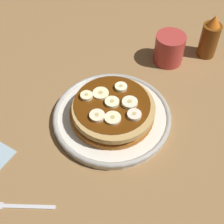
% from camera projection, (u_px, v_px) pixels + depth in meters
% --- Properties ---
extents(ground_plane, '(1.40, 1.40, 0.03)m').
position_uv_depth(ground_plane, '(112.00, 124.00, 0.72)').
color(ground_plane, olive).
extents(plate, '(0.25, 0.25, 0.02)m').
position_uv_depth(plate, '(112.00, 117.00, 0.70)').
color(plate, silver).
rests_on(plate, ground_plane).
extents(pancake_stack, '(0.18, 0.18, 0.04)m').
position_uv_depth(pancake_stack, '(112.00, 111.00, 0.68)').
color(pancake_stack, '#AB6023').
rests_on(pancake_stack, plate).
extents(banana_slice_0, '(0.03, 0.03, 0.01)m').
position_uv_depth(banana_slice_0, '(111.00, 103.00, 0.66)').
color(banana_slice_0, '#F5F3C0').
rests_on(banana_slice_0, pancake_stack).
extents(banana_slice_1, '(0.03, 0.03, 0.01)m').
position_uv_depth(banana_slice_1, '(87.00, 96.00, 0.67)').
color(banana_slice_1, '#F8EEB5').
rests_on(banana_slice_1, pancake_stack).
extents(banana_slice_2, '(0.03, 0.03, 0.01)m').
position_uv_depth(banana_slice_2, '(113.00, 118.00, 0.63)').
color(banana_slice_2, '#FBEBB6').
rests_on(banana_slice_2, pancake_stack).
extents(banana_slice_3, '(0.03, 0.03, 0.01)m').
position_uv_depth(banana_slice_3, '(121.00, 87.00, 0.69)').
color(banana_slice_3, '#F6F2C2').
rests_on(banana_slice_3, pancake_stack).
extents(banana_slice_4, '(0.03, 0.03, 0.01)m').
position_uv_depth(banana_slice_4, '(101.00, 93.00, 0.68)').
color(banana_slice_4, '#F7ECB2').
rests_on(banana_slice_4, pancake_stack).
extents(banana_slice_5, '(0.03, 0.03, 0.01)m').
position_uv_depth(banana_slice_5, '(97.00, 116.00, 0.64)').
color(banana_slice_5, '#F9E7BE').
rests_on(banana_slice_5, pancake_stack).
extents(banana_slice_6, '(0.03, 0.03, 0.01)m').
position_uv_depth(banana_slice_6, '(130.00, 103.00, 0.66)').
color(banana_slice_6, '#ECE7C2').
rests_on(banana_slice_6, pancake_stack).
extents(banana_slice_7, '(0.03, 0.03, 0.01)m').
position_uv_depth(banana_slice_7, '(134.00, 115.00, 0.64)').
color(banana_slice_7, '#F3E1C5').
rests_on(banana_slice_7, pancake_stack).
extents(coffee_mug, '(0.10, 0.07, 0.08)m').
position_uv_depth(coffee_mug, '(170.00, 48.00, 0.80)').
color(coffee_mug, '#B23833').
rests_on(coffee_mug, ground_plane).
extents(fork, '(0.06, 0.12, 0.01)m').
position_uv_depth(fork, '(15.00, 206.00, 0.58)').
color(fork, silver).
rests_on(fork, ground_plane).
extents(syrup_bottle, '(0.05, 0.05, 0.12)m').
position_uv_depth(syrup_bottle, '(210.00, 38.00, 0.80)').
color(syrup_bottle, brown).
rests_on(syrup_bottle, ground_plane).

